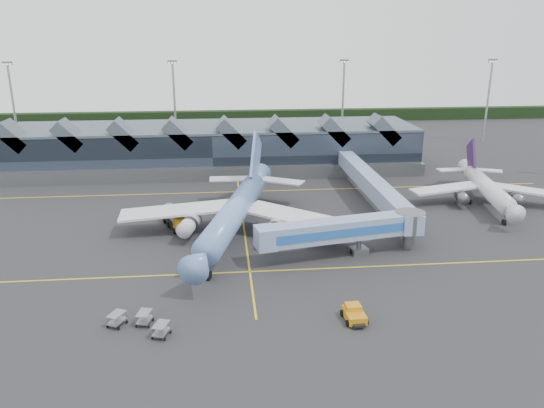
{
  "coord_description": "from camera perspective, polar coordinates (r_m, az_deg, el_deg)",
  "views": [
    {
      "loc": [
        -3.23,
        -70.23,
        29.56
      ],
      "look_at": [
        4.1,
        4.51,
        5.0
      ],
      "focal_mm": 35.0,
      "sensor_mm": 36.0,
      "label": 1
    }
  ],
  "objects": [
    {
      "name": "light_masts",
      "position": [
        136.29,
        4.77,
        10.85
      ],
      "size": [
        132.4,
        42.56,
        22.45
      ],
      "color": "#909398",
      "rests_on": "ground"
    },
    {
      "name": "pushback_tug",
      "position": [
        58.58,
        8.82,
        -11.62
      ],
      "size": [
        2.47,
        3.75,
        1.61
      ],
      "rotation": [
        0.0,
        0.0,
        0.05
      ],
      "color": "#C78212",
      "rests_on": "ground"
    },
    {
      "name": "taxi_stripes",
      "position": [
        85.56,
        -3.1,
        -2.13
      ],
      "size": [
        120.0,
        60.0,
        0.01
      ],
      "color": "yellow",
      "rests_on": "ground"
    },
    {
      "name": "tree_line_far",
      "position": [
        182.35,
        -4.59,
        9.36
      ],
      "size": [
        260.0,
        4.0,
        4.0
      ],
      "primitive_type": "cube",
      "color": "black",
      "rests_on": "ground"
    },
    {
      "name": "ground",
      "position": [
        76.26,
        -2.75,
        -4.72
      ],
      "size": [
        260.0,
        260.0,
        0.0
      ],
      "primitive_type": "plane",
      "color": "#252527",
      "rests_on": "ground"
    },
    {
      "name": "fuel_truck",
      "position": [
        85.02,
        -10.37,
        -1.35
      ],
      "size": [
        5.0,
        8.74,
        2.97
      ],
      "rotation": [
        0.0,
        0.0,
        0.37
      ],
      "color": "black",
      "rests_on": "ground"
    },
    {
      "name": "regional_jet",
      "position": [
        101.75,
        22.0,
        1.75
      ],
      "size": [
        26.55,
        29.31,
        10.09
      ],
      "rotation": [
        0.0,
        0.0,
        -0.18
      ],
      "color": "silver",
      "rests_on": "ground"
    },
    {
      "name": "baggage_carts",
      "position": [
        58.07,
        -13.94,
        -12.19
      ],
      "size": [
        6.84,
        4.87,
        1.39
      ],
      "rotation": [
        0.0,
        0.0,
        -0.32
      ],
      "color": "gray",
      "rests_on": "ground"
    },
    {
      "name": "jet_bridge",
      "position": [
        73.46,
        8.68,
        -2.7
      ],
      "size": [
        24.53,
        8.09,
        5.44
      ],
      "rotation": [
        0.0,
        0.0,
        0.2
      ],
      "color": "#7995CB",
      "rests_on": "ground"
    },
    {
      "name": "main_airliner",
      "position": [
        79.88,
        -3.85,
        -0.6
      ],
      "size": [
        35.59,
        41.73,
        13.6
      ],
      "rotation": [
        0.0,
        0.0,
        -0.26
      ],
      "color": "#638CC8",
      "rests_on": "ground"
    },
    {
      "name": "terminal",
      "position": [
        120.16,
        -6.4,
        6.15
      ],
      "size": [
        90.0,
        22.25,
        12.52
      ],
      "color": "black",
      "rests_on": "ground"
    }
  ]
}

